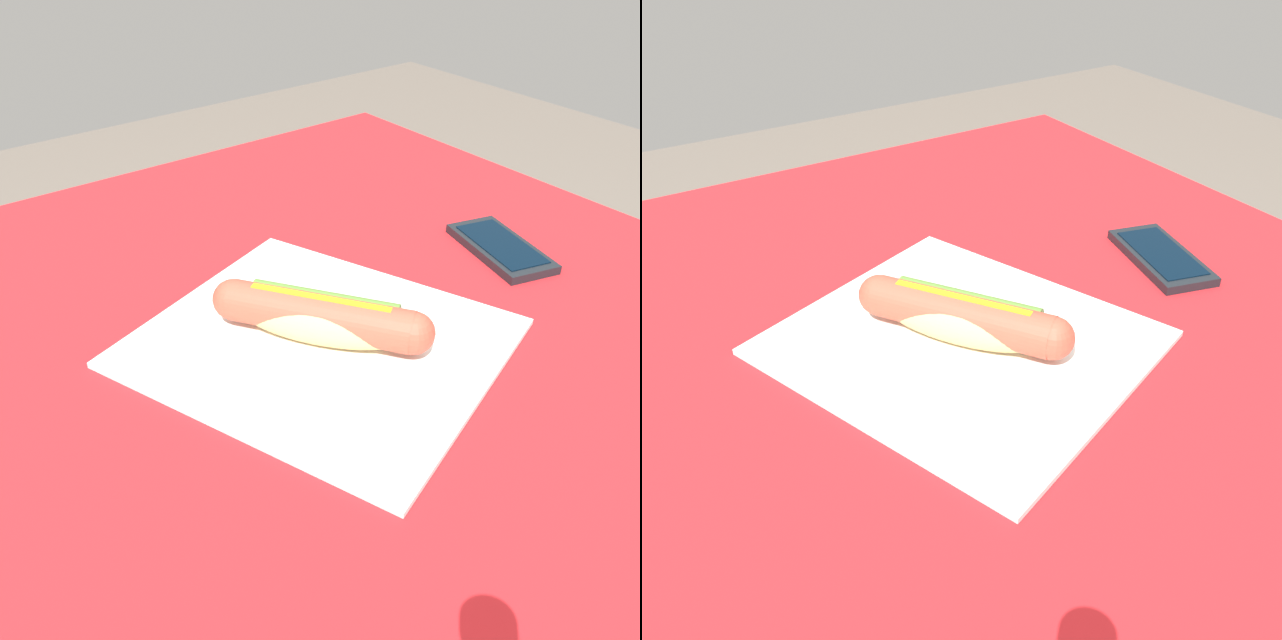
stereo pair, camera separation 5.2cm
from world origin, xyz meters
TOP-DOWN VIEW (x-y plane):
  - dining_table at (0.00, 0.00)m, footprint 1.10×0.94m
  - paper_wrapper at (-0.03, -0.03)m, footprint 0.41×0.39m
  - hot_dog at (-0.03, -0.03)m, footprint 0.19×0.14m
  - cell_phone at (-0.05, 0.26)m, footprint 0.15×0.10m

SIDE VIEW (x-z plane):
  - dining_table at x=0.00m, z-range 0.25..1.03m
  - paper_wrapper at x=-0.03m, z-range 0.78..0.79m
  - cell_phone at x=-0.05m, z-range 0.78..0.79m
  - hot_dog at x=-0.03m, z-range 0.79..0.84m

